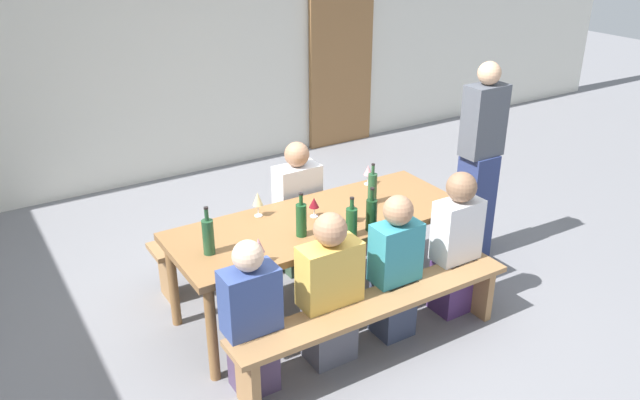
% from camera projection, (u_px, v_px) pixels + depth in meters
% --- Properties ---
extents(ground_plane, '(24.00, 24.00, 0.00)m').
position_uv_depth(ground_plane, '(320.00, 305.00, 4.97)').
color(ground_plane, slate).
extents(back_wall, '(14.00, 0.20, 3.20)m').
position_uv_depth(back_wall, '(161.00, 33.00, 6.78)').
color(back_wall, silver).
rests_on(back_wall, ground).
extents(wooden_door, '(0.90, 0.06, 2.10)m').
position_uv_depth(wooden_door, '(341.00, 62.00, 7.95)').
color(wooden_door, olive).
rests_on(wooden_door, ground).
extents(tasting_table, '(2.21, 0.83, 0.75)m').
position_uv_depth(tasting_table, '(320.00, 228.00, 4.69)').
color(tasting_table, olive).
rests_on(tasting_table, ground).
extents(bench_near, '(2.11, 0.30, 0.45)m').
position_uv_depth(bench_near, '(376.00, 312.00, 4.27)').
color(bench_near, '#9E7247').
rests_on(bench_near, ground).
extents(bench_far, '(2.11, 0.30, 0.45)m').
position_uv_depth(bench_far, '(275.00, 228.00, 5.37)').
color(bench_far, '#9E7247').
rests_on(bench_far, ground).
extents(wine_bottle_0, '(0.08, 0.08, 0.34)m').
position_uv_depth(wine_bottle_0, '(208.00, 236.00, 4.14)').
color(wine_bottle_0, '#234C2D').
rests_on(wine_bottle_0, tasting_table).
extents(wine_bottle_1, '(0.08, 0.08, 0.32)m').
position_uv_depth(wine_bottle_1, '(301.00, 219.00, 4.37)').
color(wine_bottle_1, '#194723').
rests_on(wine_bottle_1, tasting_table).
extents(wine_bottle_2, '(0.08, 0.08, 0.29)m').
position_uv_depth(wine_bottle_2, '(351.00, 222.00, 4.37)').
color(wine_bottle_2, '#194723').
rests_on(wine_bottle_2, tasting_table).
extents(wine_bottle_3, '(0.07, 0.07, 0.32)m').
position_uv_depth(wine_bottle_3, '(372.00, 188.00, 4.85)').
color(wine_bottle_3, '#234C2D').
rests_on(wine_bottle_3, tasting_table).
extents(wine_bottle_4, '(0.08, 0.08, 0.32)m').
position_uv_depth(wine_bottle_4, '(371.00, 214.00, 4.45)').
color(wine_bottle_4, '#143319').
rests_on(wine_bottle_4, tasting_table).
extents(wine_glass_0, '(0.08, 0.08, 0.18)m').
position_uv_depth(wine_glass_0, '(259.00, 246.00, 4.03)').
color(wine_glass_0, silver).
rests_on(wine_glass_0, tasting_table).
extents(wine_glass_1, '(0.08, 0.08, 0.17)m').
position_uv_depth(wine_glass_1, '(352.00, 207.00, 4.57)').
color(wine_glass_1, silver).
rests_on(wine_glass_1, tasting_table).
extents(wine_glass_2, '(0.07, 0.07, 0.15)m').
position_uv_depth(wine_glass_2, '(314.00, 203.00, 4.65)').
color(wine_glass_2, silver).
rests_on(wine_glass_2, tasting_table).
extents(wine_glass_3, '(0.07, 0.07, 0.17)m').
position_uv_depth(wine_glass_3, '(368.00, 171.00, 5.18)').
color(wine_glass_3, silver).
rests_on(wine_glass_3, tasting_table).
extents(wine_glass_4, '(0.08, 0.08, 0.19)m').
position_uv_depth(wine_glass_4, '(258.00, 199.00, 4.64)').
color(wine_glass_4, silver).
rests_on(wine_glass_4, tasting_table).
extents(seated_guest_near_0, '(0.35, 0.24, 1.06)m').
position_uv_depth(seated_guest_near_0, '(251.00, 322.00, 3.92)').
color(seated_guest_near_0, '#4E3C5A').
rests_on(seated_guest_near_0, ground).
extents(seated_guest_near_1, '(0.42, 0.24, 1.09)m').
position_uv_depth(seated_guest_near_1, '(330.00, 293.00, 4.19)').
color(seated_guest_near_1, '#585865').
rests_on(seated_guest_near_1, ground).
extents(seated_guest_near_2, '(0.34, 0.24, 1.09)m').
position_uv_depth(seated_guest_near_2, '(395.00, 270.00, 4.44)').
color(seated_guest_near_2, '#373F58').
rests_on(seated_guest_near_2, ground).
extents(seated_guest_near_3, '(0.34, 0.24, 1.13)m').
position_uv_depth(seated_guest_near_3, '(456.00, 246.00, 4.70)').
color(seated_guest_near_3, '#4D2F67').
rests_on(seated_guest_near_3, ground).
extents(seated_guest_far_0, '(0.37, 0.24, 1.14)m').
position_uv_depth(seated_guest_far_0, '(298.00, 211.00, 5.25)').
color(seated_guest_far_0, '#354C38').
rests_on(seated_guest_far_0, ground).
extents(standing_host, '(0.34, 0.24, 1.72)m').
position_uv_depth(standing_host, '(479.00, 167.00, 5.33)').
color(standing_host, navy).
rests_on(standing_host, ground).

